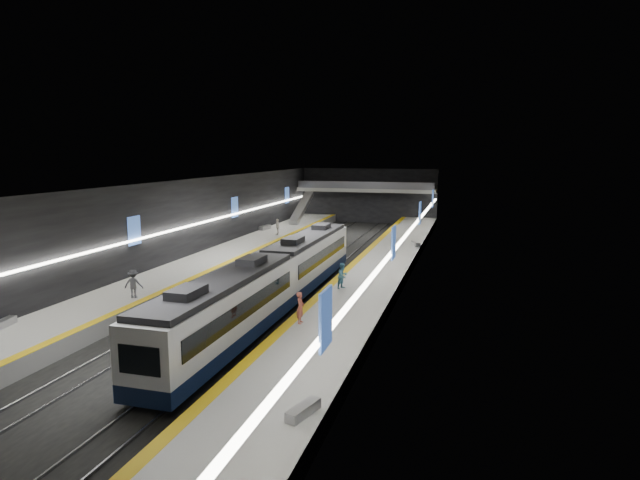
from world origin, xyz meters
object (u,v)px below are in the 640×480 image
(bench_right_near, at_px, (303,410))
(bench_right_far, at_px, (416,244))
(passenger_left_b, at_px, (134,284))
(passenger_left_a, at_px, (278,227))
(passenger_right_b, at_px, (343,276))
(passenger_right_a, at_px, (300,308))
(bench_left_near, at_px, (3,324))
(train, at_px, (275,278))
(bench_left_far, at_px, (265,228))
(escalator, at_px, (302,208))

(bench_right_near, relative_size, bench_right_far, 0.92)
(passenger_left_b, bearing_deg, bench_right_far, -137.31)
(passenger_left_a, bearing_deg, passenger_right_b, 15.19)
(passenger_right_a, distance_m, passenger_right_b, 8.10)
(bench_left_near, bearing_deg, passenger_left_a, 75.76)
(bench_left_near, bearing_deg, passenger_right_a, 8.79)
(bench_left_near, xyz_separation_m, passenger_left_b, (3.29, 7.10, 0.73))
(train, height_order, bench_right_near, train)
(bench_left_near, height_order, passenger_left_b, passenger_left_b)
(bench_left_far, relative_size, passenger_right_a, 1.14)
(bench_left_far, distance_m, passenger_right_b, 29.77)
(passenger_left_b, bearing_deg, passenger_right_b, -169.02)
(escalator, distance_m, bench_right_near, 54.36)
(passenger_left_b, bearing_deg, bench_left_far, -98.81)
(bench_left_far, bearing_deg, passenger_left_a, -40.76)
(bench_right_far, bearing_deg, passenger_right_b, -119.25)
(bench_left_far, height_order, bench_right_far, bench_left_far)
(bench_left_far, xyz_separation_m, bench_right_far, (19.00, -6.58, -0.03))
(bench_right_near, height_order, passenger_left_a, passenger_left_a)
(train, height_order, bench_left_far, train)
(passenger_right_a, bearing_deg, bench_right_near, -164.51)
(bench_right_near, bearing_deg, train, 131.23)
(passenger_right_a, bearing_deg, bench_right_far, -10.78)
(bench_left_far, distance_m, passenger_left_b, 31.44)
(passenger_right_b, distance_m, passenger_left_b, 13.96)
(bench_right_far, bearing_deg, passenger_left_b, -142.16)
(bench_right_near, relative_size, passenger_right_a, 0.94)
(escalator, xyz_separation_m, passenger_left_a, (0.91, -11.79, -0.99))
(escalator, bearing_deg, bench_left_near, -92.43)
(passenger_right_a, relative_size, passenger_left_b, 0.95)
(train, xyz_separation_m, passenger_left_b, (-8.69, -3.00, -0.26))
(train, xyz_separation_m, escalator, (-10.00, 36.66, 0.70))
(bench_right_far, bearing_deg, escalator, 118.89)
(bench_left_near, xyz_separation_m, passenger_right_b, (15.86, 13.18, 0.70))
(bench_right_near, bearing_deg, passenger_right_b, 116.05)
(bench_left_far, relative_size, passenger_left_a, 1.12)
(escalator, distance_m, passenger_right_b, 36.35)
(passenger_right_a, xyz_separation_m, passenger_left_a, (-12.50, 29.88, 0.02))
(train, bearing_deg, bench_left_far, 113.01)
(escalator, height_order, bench_left_near, escalator)
(train, relative_size, passenger_right_b, 16.59)
(bench_right_near, xyz_separation_m, passenger_right_a, (-3.37, 10.01, 0.69))
(passenger_right_a, xyz_separation_m, passenger_right_b, (0.47, 8.09, 0.01))
(passenger_right_b, height_order, passenger_left_a, passenger_left_a)
(bench_left_near, relative_size, bench_right_far, 0.93)
(bench_right_near, distance_m, passenger_right_b, 18.34)
(escalator, relative_size, bench_left_far, 3.92)
(train, height_order, passenger_left_a, train)
(passenger_left_a, bearing_deg, bench_left_far, -154.84)
(bench_left_near, xyz_separation_m, passenger_right_a, (15.39, 5.09, 0.68))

